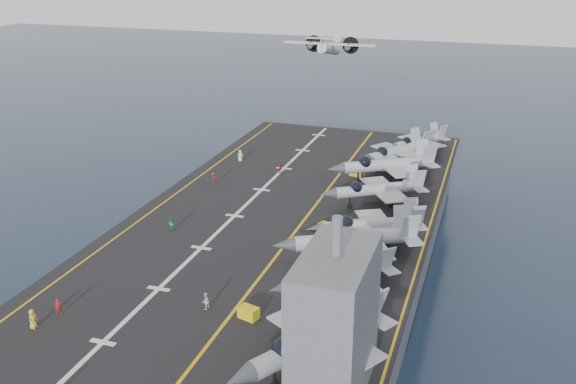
% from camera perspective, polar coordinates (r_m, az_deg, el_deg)
% --- Properties ---
extents(ground, '(500.00, 500.00, 0.00)m').
position_cam_1_polar(ground, '(86.42, -0.85, -8.98)').
color(ground, '#142135').
rests_on(ground, ground).
extents(hull, '(36.00, 90.00, 10.00)m').
position_cam_1_polar(hull, '(84.03, -0.87, -6.03)').
color(hull, '#56595E').
rests_on(hull, ground).
extents(flight_deck, '(38.00, 92.00, 0.40)m').
position_cam_1_polar(flight_deck, '(81.79, -0.89, -2.79)').
color(flight_deck, black).
rests_on(flight_deck, hull).
extents(foul_line, '(0.35, 90.00, 0.02)m').
position_cam_1_polar(foul_line, '(80.84, 1.12, -2.92)').
color(foul_line, gold).
rests_on(foul_line, flight_deck).
extents(landing_centerline, '(0.50, 90.00, 0.02)m').
position_cam_1_polar(landing_centerline, '(83.71, -4.77, -2.12)').
color(landing_centerline, silver).
rests_on(landing_centerline, flight_deck).
extents(deck_edge_port, '(0.25, 90.00, 0.02)m').
position_cam_1_polar(deck_edge_port, '(88.36, -11.36, -1.19)').
color(deck_edge_port, gold).
rests_on(deck_edge_port, flight_deck).
extents(deck_edge_stbd, '(0.25, 90.00, 0.02)m').
position_cam_1_polar(deck_edge_stbd, '(78.10, 12.08, -4.31)').
color(deck_edge_stbd, gold).
rests_on(deck_edge_stbd, flight_deck).
extents(island_superstructure, '(5.00, 10.00, 15.00)m').
position_cam_1_polar(island_superstructure, '(48.85, 4.18, -10.31)').
color(island_superstructure, '#56595E').
rests_on(island_superstructure, flight_deck).
extents(fighter_jet_1, '(17.60, 19.44, 5.62)m').
position_cam_1_polar(fighter_jet_1, '(54.05, 2.56, -12.77)').
color(fighter_jet_1, '#969DA6').
rests_on(fighter_jet_1, flight_deck).
extents(fighter_jet_2, '(15.98, 15.82, 4.69)m').
position_cam_1_polar(fighter_jet_2, '(64.58, 4.59, -7.23)').
color(fighter_jet_2, '#99A2AA').
rests_on(fighter_jet_2, flight_deck).
extents(fighter_jet_3, '(19.52, 17.45, 5.66)m').
position_cam_1_polar(fighter_jet_3, '(71.07, 5.97, -4.07)').
color(fighter_jet_3, '#A0A7B3').
rests_on(fighter_jet_3, flight_deck).
extents(fighter_jet_4, '(16.80, 14.88, 4.88)m').
position_cam_1_polar(fighter_jet_4, '(75.74, 7.49, -2.82)').
color(fighter_jet_4, '#8B959B').
rests_on(fighter_jet_4, flight_deck).
extents(fighter_jet_5, '(17.38, 15.94, 5.02)m').
position_cam_1_polar(fighter_jet_5, '(86.66, 8.05, 0.34)').
color(fighter_jet_5, '#9DA7AE').
rests_on(fighter_jet_5, flight_deck).
extents(fighter_jet_6, '(19.75, 18.00, 5.71)m').
position_cam_1_polar(fighter_jet_6, '(95.62, 8.87, 2.51)').
color(fighter_jet_6, '#979DA7').
rests_on(fighter_jet_6, flight_deck).
extents(fighter_jet_7, '(16.79, 18.05, 5.22)m').
position_cam_1_polar(fighter_jet_7, '(102.65, 9.67, 3.62)').
color(fighter_jet_7, gray).
rests_on(fighter_jet_7, flight_deck).
extents(fighter_jet_8, '(14.54, 15.34, 4.44)m').
position_cam_1_polar(fighter_jet_8, '(110.18, 11.54, 4.49)').
color(fighter_jet_8, gray).
rests_on(fighter_jet_8, flight_deck).
extents(tow_cart_a, '(2.09, 1.64, 1.11)m').
position_cam_1_polar(tow_cart_a, '(61.56, -3.52, -10.66)').
color(tow_cart_a, gold).
rests_on(tow_cart_a, flight_deck).
extents(tow_cart_b, '(2.25, 1.91, 1.14)m').
position_cam_1_polar(tow_cart_b, '(78.63, 3.43, -3.23)').
color(tow_cart_b, '#DDC906').
rests_on(tow_cart_b, flight_deck).
extents(tow_cart_c, '(2.28, 1.72, 1.23)m').
position_cam_1_polar(tow_cart_c, '(98.35, 6.15, 1.80)').
color(tow_cart_c, gold).
rests_on(tow_cart_c, flight_deck).
extents(crew_0, '(0.84, 1.19, 1.89)m').
position_cam_1_polar(crew_0, '(64.22, -21.76, -10.43)').
color(crew_0, yellow).
rests_on(crew_0, flight_deck).
extents(crew_1, '(1.17, 1.14, 1.63)m').
position_cam_1_polar(crew_1, '(65.58, -19.75, -9.58)').
color(crew_1, '#B21919').
rests_on(crew_1, flight_deck).
extents(crew_2, '(1.20, 1.19, 1.69)m').
position_cam_1_polar(crew_2, '(80.39, -10.34, -2.78)').
color(crew_2, green).
rests_on(crew_2, flight_deck).
extents(crew_3, '(0.92, 1.17, 1.72)m').
position_cam_1_polar(crew_3, '(94.84, -6.64, 1.20)').
color(crew_3, '#B21919').
rests_on(crew_3, flight_deck).
extents(crew_4, '(1.14, 0.92, 1.66)m').
position_cam_1_polar(crew_4, '(98.67, -0.69, 2.12)').
color(crew_4, '#A3160A').
rests_on(crew_4, flight_deck).
extents(crew_5, '(1.32, 1.33, 1.87)m').
position_cam_1_polar(crew_5, '(104.68, -4.27, 3.25)').
color(crew_5, white).
rests_on(crew_5, flight_deck).
extents(crew_7, '(1.00, 1.22, 1.75)m').
position_cam_1_polar(crew_7, '(63.10, -7.35, -9.61)').
color(crew_7, silver).
rests_on(crew_7, flight_deck).
extents(transport_plane, '(19.78, 13.55, 4.66)m').
position_cam_1_polar(transport_plane, '(137.57, 3.70, 12.54)').
color(transport_plane, '#B8BABC').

